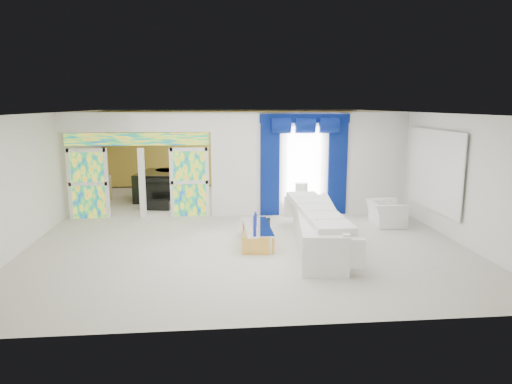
{
  "coord_description": "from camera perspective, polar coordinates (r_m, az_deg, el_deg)",
  "views": [
    {
      "loc": [
        -0.74,
        -12.21,
        3.22
      ],
      "look_at": [
        0.3,
        -1.2,
        1.1
      ],
      "focal_mm": 32.24,
      "sensor_mm": 36.0,
      "label": 1
    }
  ],
  "objects": [
    {
      "name": "piano_bench",
      "position": [
        14.6,
        -12.28,
        -1.54
      ],
      "size": [
        0.95,
        0.5,
        0.3
      ],
      "primitive_type": "cube",
      "rotation": [
        0.0,
        0.0,
        -0.17
      ],
      "color": "black",
      "rests_on": "ground"
    },
    {
      "name": "blue_drape_left",
      "position": [
        13.31,
        1.74,
        2.99
      ],
      "size": [
        0.55,
        0.1,
        2.8
      ],
      "primitive_type": "cube",
      "color": "#040D4A",
      "rests_on": "ground"
    },
    {
      "name": "stained_transom",
      "position": [
        13.42,
        -14.52,
        6.36
      ],
      "size": [
        4.0,
        0.05,
        0.35
      ],
      "primitive_type": "cube",
      "color": "#994C3F",
      "rests_on": "dividing_header"
    },
    {
      "name": "dividing_header",
      "position": [
        13.39,
        -14.61,
        8.39
      ],
      "size": [
        4.3,
        0.18,
        0.55
      ],
      "primitive_type": "cube",
      "color": "white",
      "rests_on": "dividing_wall"
    },
    {
      "name": "grand_piano",
      "position": [
        16.1,
        -11.66,
        0.8
      ],
      "size": [
        1.72,
        2.08,
        0.94
      ],
      "primitive_type": "cube",
      "rotation": [
        0.0,
        0.0,
        -0.17
      ],
      "color": "black",
      "rests_on": "ground"
    },
    {
      "name": "decanters",
      "position": [
        10.96,
        -0.16,
        -3.56
      ],
      "size": [
        0.15,
        0.66,
        0.27
      ],
      "color": "navy",
      "rests_on": "coffee_table"
    },
    {
      "name": "armchair",
      "position": [
        12.87,
        15.82,
        -2.56
      ],
      "size": [
        0.91,
        1.03,
        0.65
      ],
      "primitive_type": "imported",
      "rotation": [
        0.0,
        0.0,
        1.54
      ],
      "color": "silver",
      "rests_on": "ground"
    },
    {
      "name": "chandelier",
      "position": [
        15.7,
        -11.21,
        8.57
      ],
      "size": [
        0.6,
        0.6,
        0.6
      ],
      "primitive_type": "sphere",
      "color": "gold",
      "rests_on": "ceiling"
    },
    {
      "name": "stained_panel_left",
      "position": [
        13.86,
        -20.1,
        0.97
      ],
      "size": [
        0.95,
        0.04,
        2.0
      ],
      "primitive_type": "cube",
      "color": "#994C3F",
      "rests_on": "ground"
    },
    {
      "name": "wall_mirror",
      "position": [
        12.68,
        21.3,
        2.54
      ],
      "size": [
        0.04,
        2.7,
        1.9
      ],
      "primitive_type": "cube",
      "color": "white",
      "rests_on": "ground"
    },
    {
      "name": "white_sofa",
      "position": [
        10.71,
        7.55,
        -4.53
      ],
      "size": [
        1.46,
        4.25,
        0.79
      ],
      "primitive_type": "cube",
      "rotation": [
        0.0,
        0.0,
        -0.14
      ],
      "color": "silver",
      "rests_on": "ground"
    },
    {
      "name": "coffee_table",
      "position": [
        10.84,
        0.16,
        -5.34
      ],
      "size": [
        0.83,
        1.84,
        0.4
      ],
      "primitive_type": "cube",
      "rotation": [
        0.0,
        0.0,
        -0.14
      ],
      "color": "gold",
      "rests_on": "ground"
    },
    {
      "name": "window_pane",
      "position": [
        13.49,
        5.95,
        3.25
      ],
      "size": [
        1.0,
        0.02,
        2.3
      ],
      "primitive_type": "cube",
      "color": "white",
      "rests_on": "dividing_wall"
    },
    {
      "name": "blue_drape_right",
      "position": [
        13.7,
        10.08,
        3.05
      ],
      "size": [
        0.55,
        0.1,
        2.8
      ],
      "primitive_type": "cube",
      "color": "#040D4A",
      "rests_on": "ground"
    },
    {
      "name": "stained_panel_right",
      "position": [
        13.42,
        -8.24,
        1.21
      ],
      "size": [
        0.95,
        0.04,
        2.0
      ],
      "primitive_type": "cube",
      "color": "#994C3F",
      "rests_on": "ground"
    },
    {
      "name": "dividing_wall",
      "position": [
        13.63,
        6.9,
        3.52
      ],
      "size": [
        5.7,
        0.18,
        3.0
      ],
      "primitive_type": "cube",
      "color": "white",
      "rests_on": "ground"
    },
    {
      "name": "gold_curtains",
      "position": [
        18.21,
        -3.05,
        5.41
      ],
      "size": [
        9.7,
        0.12,
        2.9
      ],
      "primitive_type": "cube",
      "color": "#B7832B",
      "rests_on": "ground"
    },
    {
      "name": "floor",
      "position": [
        12.65,
        -1.87,
        -3.9
      ],
      "size": [
        12.0,
        12.0,
        0.0
      ],
      "primitive_type": "plane",
      "color": "#B7AF9E",
      "rests_on": "ground"
    },
    {
      "name": "tv_console",
      "position": [
        16.32,
        -18.76,
        0.4
      ],
      "size": [
        0.67,
        0.62,
        0.85
      ],
      "primitive_type": "cube",
      "rotation": [
        0.0,
        0.0,
        -0.18
      ],
      "color": "tan",
      "rests_on": "ground"
    },
    {
      "name": "blue_pelmet",
      "position": [
        13.35,
        6.09,
        9.07
      ],
      "size": [
        2.6,
        0.12,
        0.25
      ],
      "primitive_type": "cube",
      "color": "#040D4A",
      "rests_on": "dividing_wall"
    },
    {
      "name": "console_table",
      "position": [
        13.61,
        6.85,
        -2.07
      ],
      "size": [
        1.19,
        0.42,
        0.39
      ],
      "primitive_type": "cube",
      "rotation": [
        0.0,
        0.0,
        -0.04
      ],
      "color": "silver",
      "rests_on": "ground"
    },
    {
      "name": "table_lamp",
      "position": [
        13.45,
        5.65,
        -0.09
      ],
      "size": [
        0.36,
        0.36,
        0.58
      ],
      "primitive_type": "cylinder",
      "color": "silver",
      "rests_on": "console_table"
    }
  ]
}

